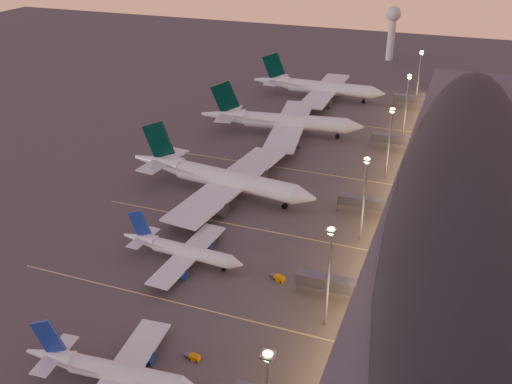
% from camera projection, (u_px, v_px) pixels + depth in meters
% --- Properties ---
extents(ground, '(700.00, 700.00, 0.00)m').
position_uv_depth(ground, '(185.00, 291.00, 143.05)').
color(ground, '#3E3C39').
extents(airliner_narrow_south, '(38.19, 34.23, 13.63)m').
position_uv_depth(airliner_narrow_south, '(111.00, 371.00, 113.60)').
color(airliner_narrow_south, silver).
rests_on(airliner_narrow_south, ground).
extents(airliner_narrow_north, '(36.59, 32.67, 13.08)m').
position_uv_depth(airliner_narrow_north, '(181.00, 250.00, 153.67)').
color(airliner_narrow_north, silver).
rests_on(airliner_narrow_north, ground).
extents(airliner_wide_near, '(68.95, 63.21, 22.06)m').
position_uv_depth(airliner_wide_near, '(220.00, 178.00, 189.10)').
color(airliner_wide_near, silver).
rests_on(airliner_wide_near, ground).
extents(airliner_wide_mid, '(68.72, 63.25, 22.01)m').
position_uv_depth(airliner_wide_mid, '(281.00, 122.00, 238.51)').
color(airliner_wide_mid, silver).
rests_on(airliner_wide_mid, ground).
extents(airliner_wide_far, '(66.87, 60.66, 21.46)m').
position_uv_depth(airliner_wide_far, '(318.00, 87.00, 283.67)').
color(airliner_wide_far, silver).
rests_on(airliner_wide_far, ground).
extents(terminal_building, '(56.35, 255.00, 17.46)m').
position_uv_depth(terminal_building, '(463.00, 180.00, 180.17)').
color(terminal_building, '#49494E').
rests_on(terminal_building, ground).
extents(light_masts, '(2.20, 217.20, 25.90)m').
position_uv_depth(light_masts, '(380.00, 152.00, 178.12)').
color(light_masts, slate).
rests_on(light_masts, ground).
extents(radar_tower, '(9.00, 9.00, 32.50)m').
position_uv_depth(radar_tower, '(393.00, 24.00, 347.33)').
color(radar_tower, silver).
rests_on(radar_tower, ground).
extents(lane_markings, '(90.00, 180.36, 0.00)m').
position_uv_depth(lane_markings, '(244.00, 218.00, 176.47)').
color(lane_markings, '#D8C659').
rests_on(lane_markings, ground).
extents(baggage_tug_a, '(4.36, 2.62, 1.22)m').
position_uv_depth(baggage_tug_a, '(162.00, 384.00, 114.42)').
color(baggage_tug_a, '#C57D02').
rests_on(baggage_tug_a, ground).
extents(baggage_tug_b, '(3.63, 1.79, 1.05)m').
position_uv_depth(baggage_tug_b, '(193.00, 357.00, 121.51)').
color(baggage_tug_b, '#C57D02').
rests_on(baggage_tug_b, ground).
extents(baggage_tug_c, '(4.45, 2.86, 1.24)m').
position_uv_depth(baggage_tug_c, '(278.00, 278.00, 147.18)').
color(baggage_tug_c, '#C57D02').
rests_on(baggage_tug_c, ground).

